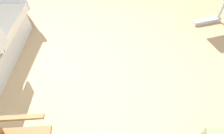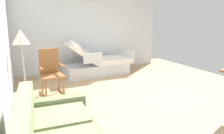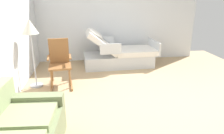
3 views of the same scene
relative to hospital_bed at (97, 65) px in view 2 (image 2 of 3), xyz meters
The scene contains 5 objects.
ground_plane 2.07m from the hospital_bed, behind, with size 6.80×6.80×0.00m, color tan.
side_wall 1.27m from the hospital_bed, ahead, with size 0.10×4.99×2.70m, color silver.
hospital_bed is the anchor object (origin of this frame).
rocking_chair 1.94m from the hospital_bed, 127.99° to the left, with size 0.80×0.55×1.05m.
floor_lamp 2.57m from the hospital_bed, 120.71° to the left, with size 0.34×0.34×1.48m.
Camera 2 is at (-3.59, 2.10, 1.65)m, focal length 31.60 mm.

